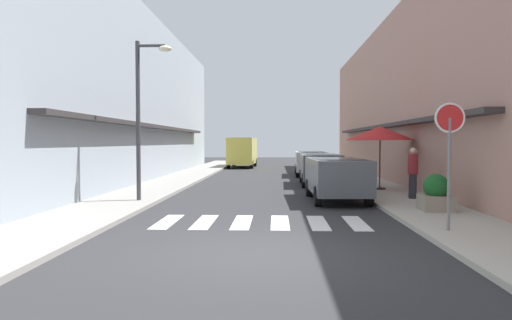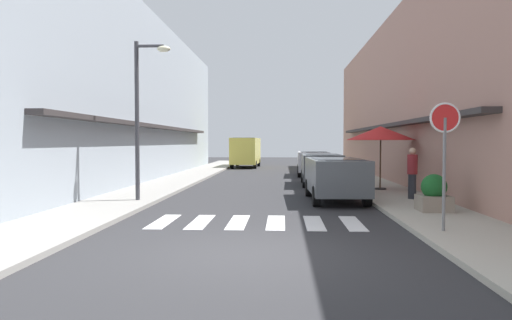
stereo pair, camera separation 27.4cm
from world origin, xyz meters
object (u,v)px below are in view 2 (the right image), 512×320
object	(u,v)px
parked_car_far	(313,161)
planter_corner	(434,194)
delivery_van	(246,150)
pedestrian_walking_near	(412,172)
round_street_sign	(445,133)
parked_car_mid	(321,166)
parked_car_near	(335,174)
street_lamp	(143,103)
cafe_umbrella	(381,133)

from	to	relation	value
parked_car_far	planter_corner	world-z (taller)	parked_car_far
delivery_van	parked_car_far	bearing A→B (deg)	-63.23
delivery_van	pedestrian_walking_near	distance (m)	22.96
round_street_sign	delivery_van	bearing A→B (deg)	103.00
parked_car_mid	delivery_van	distance (m)	16.33
parked_car_near	parked_car_far	world-z (taller)	same
delivery_van	round_street_sign	distance (m)	28.37
parked_car_mid	pedestrian_walking_near	distance (m)	6.66
round_street_sign	parked_car_near	bearing A→B (deg)	105.25
parked_car_far	street_lamp	world-z (taller)	street_lamp
parked_car_far	round_street_sign	bearing A→B (deg)	-84.87
cafe_umbrella	parked_car_near	bearing A→B (deg)	-125.17
parked_car_far	pedestrian_walking_near	xyz separation A→B (m)	(2.54, -12.38, 0.10)
parked_car_far	delivery_van	world-z (taller)	delivery_van
delivery_van	pedestrian_walking_near	size ratio (longest dim) A/B	3.19
parked_car_far	round_street_sign	size ratio (longest dim) A/B	1.57
parked_car_near	planter_corner	distance (m)	3.84
parked_car_mid	delivery_van	bearing A→B (deg)	106.89
round_street_sign	planter_corner	distance (m)	3.51
street_lamp	cafe_umbrella	world-z (taller)	street_lamp
parked_car_mid	planter_corner	size ratio (longest dim) A/B	4.09
round_street_sign	pedestrian_walking_near	distance (m)	6.04
parked_car_near	round_street_sign	xyz separation A→B (m)	(1.64, -6.01, 1.30)
delivery_van	planter_corner	world-z (taller)	delivery_van
street_lamp	pedestrian_walking_near	distance (m)	9.24
parked_car_near	round_street_sign	world-z (taller)	round_street_sign
round_street_sign	planter_corner	bearing A→B (deg)	76.29
street_lamp	cafe_umbrella	size ratio (longest dim) A/B	1.89
parked_car_near	cafe_umbrella	size ratio (longest dim) A/B	1.58
parked_car_far	delivery_van	size ratio (longest dim) A/B	0.79
delivery_van	cafe_umbrella	bearing A→B (deg)	-69.77
street_lamp	cafe_umbrella	xyz separation A→B (m)	(8.50, 3.96, -0.93)
street_lamp	parked_car_far	bearing A→B (deg)	64.17
street_lamp	delivery_van	bearing A→B (deg)	85.85
parked_car_far	street_lamp	size ratio (longest dim) A/B	0.83
planter_corner	cafe_umbrella	bearing A→B (deg)	92.44
parked_car_near	parked_car_mid	size ratio (longest dim) A/B	1.04
parked_car_near	street_lamp	distance (m)	6.88
round_street_sign	cafe_umbrella	bearing A→B (deg)	86.95
parked_car_far	round_street_sign	world-z (taller)	round_street_sign
delivery_van	round_street_sign	world-z (taller)	round_street_sign
parked_car_far	planter_corner	size ratio (longest dim) A/B	4.23
parked_car_mid	delivery_van	world-z (taller)	delivery_van
pedestrian_walking_near	parked_car_near	bearing A→B (deg)	126.28
delivery_van	pedestrian_walking_near	xyz separation A→B (m)	(7.28, -21.78, -0.38)
round_street_sign	street_lamp	bearing A→B (deg)	147.81
parked_car_mid	cafe_umbrella	size ratio (longest dim) A/B	1.53
parked_car_near	street_lamp	world-z (taller)	street_lamp
parked_car_near	parked_car_mid	distance (m)	6.00
parked_car_near	round_street_sign	distance (m)	6.36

